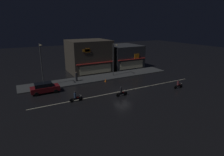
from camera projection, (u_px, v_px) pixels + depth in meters
name	position (u px, v px, depth m)	size (l,w,h in m)	color
ground_plane	(123.00, 91.00, 29.88)	(140.00, 140.00, 0.00)	black
lane_divider_stripe	(123.00, 91.00, 29.88)	(28.78, 0.16, 0.01)	beige
sidewalk_far	(100.00, 77.00, 37.18)	(30.30, 4.43, 0.14)	#424447
storefront_left_block	(123.00, 56.00, 45.86)	(7.73, 8.25, 5.42)	#383A3F
storefront_center_block	(89.00, 56.00, 41.34)	(8.84, 7.90, 7.02)	#4C443A
streetlamp_west	(41.00, 62.00, 30.61)	(0.44, 1.64, 7.28)	#47494C
streetlamp_mid	(114.00, 57.00, 37.17)	(0.44, 1.64, 6.55)	#47494C
pedestrian_on_sidewalk	(76.00, 77.00, 34.36)	(0.39, 0.39, 1.76)	#232328
parked_car_near_kerb	(45.00, 88.00, 28.83)	(4.30, 1.98, 1.67)	maroon
motorcycle_lead	(178.00, 85.00, 30.97)	(1.90, 0.60, 1.52)	black
motorcycle_following	(122.00, 92.00, 27.63)	(1.90, 0.60, 1.52)	black
motorcycle_opposite_lane	(76.00, 97.00, 25.66)	(1.90, 0.60, 1.52)	black
traffic_cone	(105.00, 80.00, 34.62)	(0.36, 0.36, 0.55)	orange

